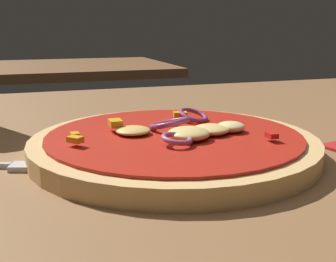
# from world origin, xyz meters

# --- Properties ---
(dining_table) EXTENTS (1.47, 0.96, 0.03)m
(dining_table) POSITION_xyz_m (0.00, 0.00, 0.01)
(dining_table) COLOR brown
(dining_table) RESTS_ON ground
(pizza) EXTENTS (0.29, 0.29, 0.04)m
(pizza) POSITION_xyz_m (-0.03, -0.00, 0.04)
(pizza) COLOR tan
(pizza) RESTS_ON dining_table
(background_table) EXTENTS (0.63, 0.52, 0.03)m
(background_table) POSITION_xyz_m (-0.00, 1.09, 0.01)
(background_table) COLOR brown
(background_table) RESTS_ON ground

